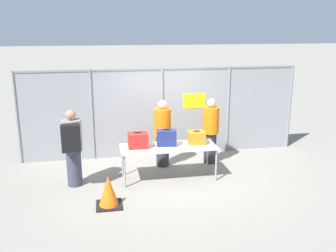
# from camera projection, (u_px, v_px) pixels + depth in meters

# --- Properties ---
(ground_plane) EXTENTS (120.00, 120.00, 0.00)m
(ground_plane) POSITION_uv_depth(u_px,v_px,m) (175.00, 178.00, 8.46)
(ground_plane) COLOR gray
(fence_section) EXTENTS (7.23, 0.07, 2.30)m
(fence_section) POSITION_uv_depth(u_px,v_px,m) (163.00, 110.00, 9.70)
(fence_section) COLOR gray
(fence_section) RESTS_ON ground_plane
(inspection_table) EXTENTS (2.13, 0.80, 0.75)m
(inspection_table) POSITION_uv_depth(u_px,v_px,m) (168.00, 149.00, 8.27)
(inspection_table) COLOR silver
(inspection_table) RESTS_ON ground_plane
(suitcase_red) EXTENTS (0.43, 0.35, 0.35)m
(suitcase_red) POSITION_uv_depth(u_px,v_px,m) (138.00, 140.00, 8.16)
(suitcase_red) COLOR red
(suitcase_red) RESTS_ON inspection_table
(suitcase_navy) EXTENTS (0.45, 0.30, 0.38)m
(suitcase_navy) POSITION_uv_depth(u_px,v_px,m) (167.00, 138.00, 8.28)
(suitcase_navy) COLOR navy
(suitcase_navy) RESTS_ON inspection_table
(suitcase_orange) EXTENTS (0.41, 0.37, 0.30)m
(suitcase_orange) POSITION_uv_depth(u_px,v_px,m) (196.00, 138.00, 8.44)
(suitcase_orange) COLOR orange
(suitcase_orange) RESTS_ON inspection_table
(traveler_hooded) EXTENTS (0.41, 0.64, 1.66)m
(traveler_hooded) POSITION_uv_depth(u_px,v_px,m) (72.00, 145.00, 7.79)
(traveler_hooded) COLOR #383D4C
(traveler_hooded) RESTS_ON ground_plane
(security_worker_near) EXTENTS (0.41, 0.41, 1.64)m
(security_worker_near) POSITION_uv_depth(u_px,v_px,m) (163.00, 132.00, 8.98)
(security_worker_near) COLOR #2D2D33
(security_worker_near) RESTS_ON ground_plane
(security_worker_far) EXTENTS (0.40, 0.40, 1.63)m
(security_worker_far) POSITION_uv_depth(u_px,v_px,m) (211.00, 130.00, 9.19)
(security_worker_far) COLOR #2D2D33
(security_worker_far) RESTS_ON ground_plane
(utility_trailer) EXTENTS (3.33, 2.17, 0.65)m
(utility_trailer) POSITION_uv_depth(u_px,v_px,m) (195.00, 126.00, 11.37)
(utility_trailer) COLOR #B2B2B7
(utility_trailer) RESTS_ON ground_plane
(traffic_cone) EXTENTS (0.49, 0.49, 0.61)m
(traffic_cone) POSITION_uv_depth(u_px,v_px,m) (109.00, 192.00, 7.06)
(traffic_cone) COLOR black
(traffic_cone) RESTS_ON ground_plane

